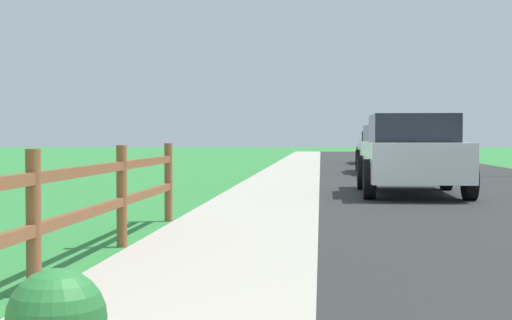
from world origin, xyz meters
TOP-DOWN VIEW (x-y plane):
  - ground_plane at (0.00, 25.00)m, footprint 120.00×120.00m
  - road_asphalt at (3.50, 27.00)m, footprint 7.00×66.00m
  - curb_concrete at (-3.00, 27.00)m, footprint 6.00×66.00m
  - grass_verge at (-4.50, 27.00)m, footprint 5.00×66.00m
  - rail_fence at (-2.05, 4.43)m, footprint 0.11×9.97m
  - parked_suv_white at (1.86, 14.71)m, footprint 2.07×4.50m
  - parked_car_silver at (2.30, 24.03)m, footprint 2.14×4.59m
  - parked_car_red at (2.62, 32.98)m, footprint 2.13×4.44m

SIDE VIEW (x-z plane):
  - ground_plane at x=0.00m, z-range 0.00..0.00m
  - road_asphalt at x=3.50m, z-range 0.00..0.01m
  - curb_concrete at x=-3.00m, z-range 0.00..0.01m
  - grass_verge at x=-4.50m, z-range 0.00..0.01m
  - rail_fence at x=-2.05m, z-range 0.09..1.17m
  - parked_car_red at x=2.62m, z-range 0.02..1.43m
  - parked_car_silver at x=2.30m, z-range 0.02..1.56m
  - parked_suv_white at x=1.86m, z-range 0.01..1.63m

